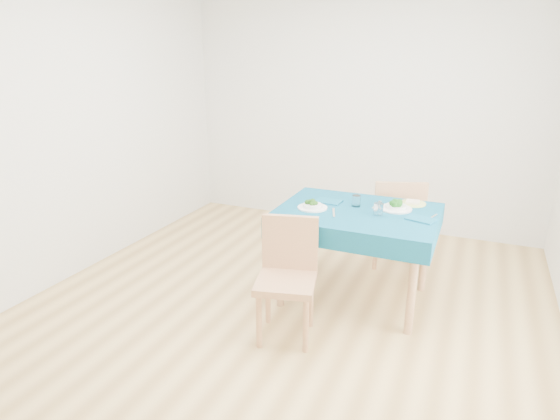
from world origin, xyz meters
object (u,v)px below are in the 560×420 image
at_px(bowl_near, 313,204).
at_px(side_plate, 413,203).
at_px(chair_near, 286,273).
at_px(chair_far, 396,206).
at_px(bowl_far, 396,205).
at_px(table, 355,255).

bearing_deg(bowl_near, side_plate, 31.19).
relative_size(chair_near, side_plate, 4.73).
bearing_deg(chair_far, side_plate, 93.86).
bearing_deg(bowl_far, chair_far, 98.69).
relative_size(chair_near, bowl_far, 3.96).
bearing_deg(side_plate, bowl_near, -148.81).
xyz_separation_m(bowl_near, side_plate, (0.71, 0.43, -0.03)).
xyz_separation_m(chair_near, side_plate, (0.66, 1.08, 0.27)).
height_order(bowl_near, side_plate, bowl_near).
xyz_separation_m(table, bowl_near, (-0.34, -0.09, 0.41)).
relative_size(chair_far, bowl_far, 4.52).
bearing_deg(chair_near, table, 54.61).
bearing_deg(chair_near, chair_far, 60.17).
relative_size(table, chair_near, 1.22).
distance_m(chair_near, side_plate, 1.29).
xyz_separation_m(table, side_plate, (0.37, 0.34, 0.38)).
xyz_separation_m(chair_far, bowl_near, (-0.50, -0.93, 0.23)).
bearing_deg(side_plate, table, -137.25).
xyz_separation_m(chair_far, side_plate, (0.21, -0.50, 0.20)).
distance_m(chair_near, bowl_near, 0.72).
distance_m(bowl_near, side_plate, 0.83).
bearing_deg(table, side_plate, 42.75).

